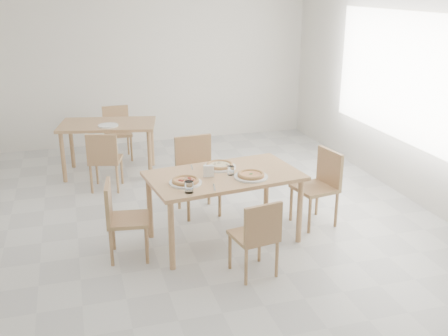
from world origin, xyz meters
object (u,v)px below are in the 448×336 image
object	(u,v)px
chair_east	(321,182)
pizza_margherita	(251,175)
chair_back_n	(117,129)
chair_north	(196,169)
plate_mushroom	(220,167)
chair_south	(257,233)
pizza_pepperoni	(185,181)
napkin_holder	(209,172)
chair_west	(120,215)
tumbler_b	(231,171)
second_table	(108,130)
pizza_mushroom	(220,165)
plate_pepperoni	(185,183)
chair_back_s	(104,157)
main_table	(224,181)
plate_margherita	(251,177)
plate_empty	(108,125)
tumbler_a	(189,187)

from	to	relation	value
chair_east	pizza_margherita	distance (m)	1.02
chair_back_n	chair_north	bearing A→B (deg)	-74.59
plate_mushroom	chair_south	bearing A→B (deg)	-86.12
pizza_pepperoni	napkin_holder	bearing A→B (deg)	21.55
chair_west	tumbler_b	size ratio (longest dim) A/B	8.61
chair_north	second_table	size ratio (longest dim) A/B	0.63
chair_west	pizza_mushroom	bearing A→B (deg)	-67.51
plate_pepperoni	pizza_margherita	distance (m)	0.67
plate_pepperoni	chair_back_s	size ratio (longest dim) A/B	0.40
pizza_mushroom	pizza_pepperoni	world-z (taller)	same
main_table	pizza_mushroom	world-z (taller)	pizza_mushroom
chair_south	chair_east	distance (m)	1.43
chair_west	plate_margherita	size ratio (longest dim) A/B	2.31
chair_west	pizza_pepperoni	bearing A→B (deg)	-88.56
plate_mushroom	chair_back_n	bearing A→B (deg)	105.34
plate_pepperoni	chair_back_n	bearing A→B (deg)	96.22
chair_north	chair_back_n	bearing A→B (deg)	102.37
plate_margherita	pizza_margherita	distance (m)	0.02
chair_east	plate_empty	xyz separation A→B (m)	(-2.16, 2.20, 0.26)
plate_margherita	chair_back_s	size ratio (longest dim) A/B	0.43
plate_margherita	chair_back_n	world-z (taller)	chair_back_n
tumbler_a	tumbler_b	bearing A→B (deg)	34.15
plate_pepperoni	tumbler_b	bearing A→B (deg)	12.79
main_table	chair_back_s	size ratio (longest dim) A/B	2.05
pizza_margherita	pizza_mushroom	bearing A→B (deg)	120.11
pizza_margherita	second_table	xyz separation A→B (m)	(-1.22, 2.65, -0.13)
chair_west	pizza_pepperoni	distance (m)	0.73
chair_north	chair_east	size ratio (longest dim) A/B	1.06
tumbler_a	napkin_holder	world-z (taller)	napkin_holder
plate_empty	chair_west	bearing A→B (deg)	-92.32
pizza_mushroom	chair_back_s	distance (m)	1.97
chair_east	plate_empty	bearing A→B (deg)	-145.50
plate_mushroom	second_table	distance (m)	2.48
pizza_pepperoni	second_table	size ratio (longest dim) A/B	0.24
chair_back_n	plate_pepperoni	bearing A→B (deg)	-85.30
plate_mushroom	pizza_mushroom	xyz separation A→B (m)	(0.00, 0.00, 0.02)
chair_north	tumbler_b	distance (m)	0.94
second_table	chair_back_s	xyz separation A→B (m)	(-0.11, -0.67, -0.19)
main_table	pizza_margherita	xyz separation A→B (m)	(0.23, -0.18, 0.11)
chair_west	plate_pepperoni	size ratio (longest dim) A/B	2.48
main_table	second_table	bearing A→B (deg)	104.48
plate_margherita	pizza_mushroom	bearing A→B (deg)	120.11
chair_south	napkin_holder	size ratio (longest dim) A/B	5.97
second_table	chair_back_n	xyz separation A→B (m)	(0.18, 0.71, -0.18)
plate_margherita	second_table	world-z (taller)	plate_margherita
plate_margherita	tumbler_b	size ratio (longest dim) A/B	3.73
plate_empty	main_table	bearing A→B (deg)	-66.69
plate_empty	chair_back_s	bearing A→B (deg)	-102.53
plate_margherita	napkin_holder	size ratio (longest dim) A/B	2.69
plate_mushroom	tumbler_a	size ratio (longest dim) A/B	3.13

